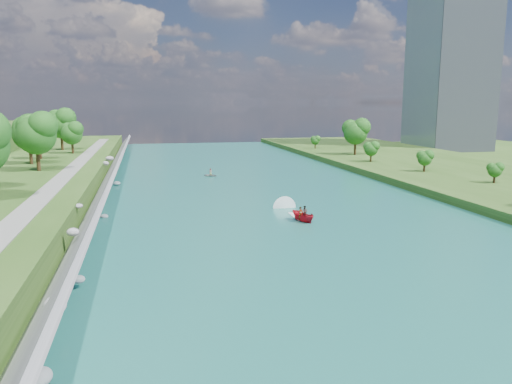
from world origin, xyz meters
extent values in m
plane|color=#2D5119|center=(0.00, 0.00, 0.00)|extent=(260.00, 260.00, 0.00)
cube|color=#1A6464|center=(0.00, 20.00, 0.05)|extent=(55.00, 240.00, 0.10)
cube|color=slate|center=(-25.85, 20.00, 1.80)|extent=(3.54, 236.00, 4.05)
ellipsoid|color=gray|center=(-25.04, -31.88, 0.96)|extent=(1.38, 1.78, 0.90)
ellipsoid|color=gray|center=(-25.52, -23.61, 1.79)|extent=(1.62, 1.86, 1.27)
ellipsoid|color=gray|center=(-24.91, -15.89, 0.89)|extent=(1.11, 1.14, 0.70)
ellipsoid|color=gray|center=(-26.43, -6.71, 2.82)|extent=(1.28, 1.16, 0.86)
ellipsoid|color=gray|center=(-27.22, 4.94, 3.23)|extent=(1.02, 1.32, 0.56)
ellipsoid|color=gray|center=(-24.82, 11.69, 0.24)|extent=(1.09, 1.00, 0.67)
ellipsoid|color=gray|center=(-25.66, 20.93, 1.75)|extent=(0.90, 1.15, 0.50)
ellipsoid|color=gray|center=(-25.68, 30.62, 1.47)|extent=(1.02, 1.13, 0.57)
ellipsoid|color=gray|center=(-24.54, 40.32, 0.39)|extent=(1.40, 1.78, 0.77)
ellipsoid|color=gray|center=(-27.09, 49.52, 3.32)|extent=(1.30, 1.22, 0.95)
ellipsoid|color=gray|center=(-26.80, 57.36, 3.49)|extent=(1.89, 1.78, 1.06)
cube|color=gray|center=(-32.50, 20.00, 3.55)|extent=(3.00, 200.00, 0.10)
cube|color=gray|center=(82.50, 95.00, 30.00)|extent=(22.00, 22.00, 60.00)
ellipsoid|color=#1A5516|center=(-38.17, 38.69, 9.81)|extent=(7.58, 7.58, 12.63)
ellipsoid|color=#1A5516|center=(-41.70, 49.87, 9.35)|extent=(7.02, 7.02, 11.70)
ellipsoid|color=#1A5516|center=(-41.70, 59.46, 7.92)|extent=(5.30, 5.30, 8.83)
ellipsoid|color=#1A5516|center=(-36.40, 71.06, 8.10)|extent=(5.52, 5.52, 9.21)
ellipsoid|color=#1A5516|center=(-40.30, 81.09, 9.92)|extent=(7.71, 7.71, 12.85)
ellipsoid|color=#1A5516|center=(42.72, 18.70, 3.73)|extent=(2.67, 2.67, 4.45)
ellipsoid|color=#1A5516|center=(38.55, 35.17, 4.19)|extent=(3.23, 3.23, 5.38)
ellipsoid|color=#1A5516|center=(35.36, 54.19, 4.49)|extent=(3.59, 3.59, 5.98)
ellipsoid|color=#1A5516|center=(38.51, 70.98, 7.42)|extent=(7.10, 7.10, 11.84)
ellipsoid|color=#1A5516|center=(34.07, 91.82, 3.89)|extent=(2.87, 2.87, 4.78)
imported|color=#B00E1B|center=(1.46, 3.42, 0.85)|extent=(2.93, 4.16, 1.51)
imported|color=#66605B|center=(1.06, 3.02, 1.33)|extent=(0.76, 0.67, 1.76)
imported|color=#66605B|center=(1.96, 3.92, 1.29)|extent=(1.03, 1.01, 1.67)
cube|color=white|center=(1.46, 6.42, 0.13)|extent=(0.90, 5.00, 0.06)
imported|color=gray|center=(-5.18, 47.79, 0.40)|extent=(3.61, 3.48, 0.61)
imported|color=#66605B|center=(-5.18, 47.79, 1.08)|extent=(0.75, 0.53, 1.45)
camera|label=1|loc=(-18.87, -59.08, 15.86)|focal=35.00mm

